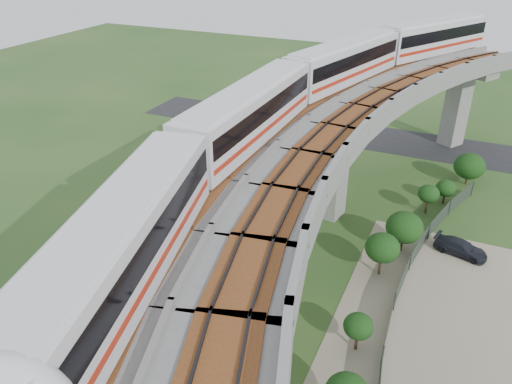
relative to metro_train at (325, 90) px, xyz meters
The scene contains 13 objects.
ground 14.15m from the metro_train, 96.19° to the right, with size 160.00×160.00×0.00m, color #274D1E.
dirt_lot 20.16m from the metro_train, 34.04° to the right, with size 18.00×26.00×0.04m, color gray.
asphalt_road 26.14m from the metro_train, 91.87° to the left, with size 60.00×8.00×0.03m, color #232326.
viaduct 8.27m from the metro_train, 66.03° to the right, with size 19.58×73.98×11.40m.
metro_train is the anchor object (origin of this frame).
fence 16.21m from the metro_train, 37.67° to the right, with size 3.87×38.73×1.50m.
tree_0 20.96m from the metro_train, 53.51° to the left, with size 2.99×2.99×3.24m.
tree_1 17.09m from the metro_train, 46.38° to the left, with size 1.83×1.83×2.39m.
tree_2 14.87m from the metro_train, 41.99° to the left, with size 1.87×1.87×2.77m.
tree_3 12.28m from the metro_train, ahead, with size 2.87×2.87×3.42m.
tree_4 12.11m from the metro_train, 29.42° to the right, with size 2.51×2.51×3.43m.
tree_5 16.66m from the metro_train, 61.07° to the right, with size 1.81×1.81×2.65m.
car_dark 16.31m from the metro_train, ahead, with size 1.63×4.01×1.16m, color black.
Camera 1 is at (10.58, -27.13, 22.91)m, focal length 35.00 mm.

